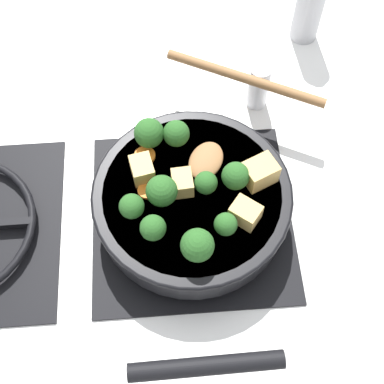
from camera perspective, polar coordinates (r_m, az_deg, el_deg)
name	(u,v)px	position (r m, az deg, el deg)	size (l,w,h in m)	color
ground_plane	(192,217)	(0.84, 0.00, -2.65)	(2.40, 2.40, 0.00)	white
front_burner_grate	(192,213)	(0.83, 0.00, -2.29)	(0.31, 0.31, 0.03)	black
skillet_pan	(192,202)	(0.79, 0.02, -1.04)	(0.40, 0.29, 0.06)	black
wooden_spoon	(230,109)	(0.84, 4.10, 8.79)	(0.26, 0.25, 0.02)	olive
tofu_cube_center_large	(142,169)	(0.77, -5.34, 2.43)	(0.04, 0.03, 0.03)	tan
tofu_cube_near_handle	(182,183)	(0.76, -1.04, 0.99)	(0.04, 0.03, 0.03)	tan
tofu_cube_east_chunk	(245,213)	(0.74, 5.70, -2.25)	(0.04, 0.03, 0.03)	tan
tofu_cube_west_chunk	(260,172)	(0.77, 7.24, 2.10)	(0.05, 0.04, 0.04)	tan
broccoli_floret_near_spoon	(206,182)	(0.75, 1.48, 1.05)	(0.03, 0.03, 0.04)	#709956
broccoli_floret_center_top	(153,228)	(0.72, -4.18, -3.85)	(0.04, 0.04, 0.04)	#709956
broccoli_floret_east_rim	(132,207)	(0.74, -6.45, -1.55)	(0.04, 0.04, 0.04)	#709956
broccoli_floret_west_rim	(162,191)	(0.74, -3.25, 0.10)	(0.04, 0.04, 0.05)	#709956
broccoli_floret_north_edge	(226,225)	(0.72, 3.61, -3.48)	(0.03, 0.03, 0.04)	#709956
broccoli_floret_south_cluster	(149,133)	(0.79, -4.60, 6.27)	(0.04, 0.04, 0.05)	#709956
broccoli_floret_mid_floret	(176,134)	(0.79, -1.69, 6.23)	(0.04, 0.04, 0.05)	#709956
broccoli_floret_small_inner	(236,176)	(0.75, 4.67, 1.70)	(0.04, 0.04, 0.05)	#709956
broccoli_floret_tall_stem	(195,246)	(0.70, 0.30, -5.73)	(0.05, 0.05, 0.05)	#709956
carrot_slice_orange_thin	(145,156)	(0.80, -5.06, 3.88)	(0.03, 0.03, 0.01)	orange
carrot_slice_near_center	(147,191)	(0.77, -4.85, 0.15)	(0.03, 0.03, 0.01)	orange
salt_shaker	(258,87)	(0.94, 7.09, 11.08)	(0.04, 0.04, 0.09)	white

